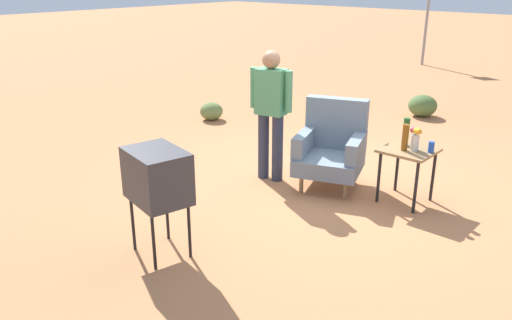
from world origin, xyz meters
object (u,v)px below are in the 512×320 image
(tv_on_stand, at_px, (157,177))
(flower_vase, at_px, (415,138))
(road_sign, at_px, (427,15))
(soda_can_blue, at_px, (431,147))
(person_standing, at_px, (271,108))
(side_table, at_px, (408,157))
(armchair, at_px, (331,147))
(bottle_tall_amber, at_px, (405,137))
(bottle_wine_green, at_px, (406,132))

(tv_on_stand, xyz_separation_m, flower_vase, (1.24, 2.60, 0.01))
(road_sign, distance_m, soda_can_blue, 9.93)
(tv_on_stand, height_order, person_standing, person_standing)
(road_sign, bearing_deg, soda_can_blue, -65.22)
(side_table, xyz_separation_m, person_standing, (-1.61, -0.50, 0.39))
(road_sign, distance_m, flower_vase, 9.91)
(armchair, xyz_separation_m, tv_on_stand, (-0.24, -2.47, 0.28))
(tv_on_stand, relative_size, flower_vase, 3.89)
(side_table, height_order, road_sign, road_sign)
(bottle_tall_amber, bearing_deg, tv_on_stand, -114.46)
(armchair, distance_m, road_sign, 9.71)
(bottle_tall_amber, bearing_deg, armchair, -175.81)
(road_sign, bearing_deg, tv_on_stand, -76.75)
(side_table, relative_size, road_sign, 0.26)
(person_standing, height_order, flower_vase, person_standing)
(tv_on_stand, relative_size, person_standing, 0.63)
(tv_on_stand, xyz_separation_m, soda_can_blue, (1.41, 2.67, -0.08))
(side_table, bearing_deg, person_standing, -162.87)
(side_table, height_order, person_standing, person_standing)
(flower_vase, bearing_deg, bottle_tall_amber, -142.60)
(side_table, relative_size, bottle_wine_green, 2.00)
(flower_vase, bearing_deg, tv_on_stand, -115.51)
(person_standing, height_order, soda_can_blue, person_standing)
(tv_on_stand, height_order, road_sign, road_sign)
(armchair, bearing_deg, flower_vase, 7.70)
(armchair, xyz_separation_m, road_sign, (-2.99, 9.19, 0.88))
(person_standing, relative_size, flower_vase, 6.19)
(side_table, distance_m, bottle_tall_amber, 0.26)
(person_standing, height_order, bottle_tall_amber, person_standing)
(soda_can_blue, distance_m, flower_vase, 0.20)
(road_sign, relative_size, soda_can_blue, 20.00)
(road_sign, relative_size, flower_vase, 9.21)
(road_sign, height_order, bottle_wine_green, road_sign)
(person_standing, relative_size, road_sign, 0.67)
(flower_vase, bearing_deg, side_table, 169.33)
(bottle_tall_amber, relative_size, flower_vase, 1.13)
(person_standing, bearing_deg, tv_on_stand, -78.28)
(road_sign, bearing_deg, person_standing, -76.41)
(road_sign, distance_m, bottle_wine_green, 9.75)
(bottle_tall_amber, distance_m, soda_can_blue, 0.30)
(side_table, distance_m, tv_on_stand, 2.88)
(side_table, height_order, soda_can_blue, soda_can_blue)
(road_sign, bearing_deg, bottle_tall_amber, -66.87)
(person_standing, bearing_deg, flower_vase, 16.11)
(tv_on_stand, xyz_separation_m, bottle_wine_green, (1.08, 2.71, 0.02))
(bottle_tall_amber, bearing_deg, side_table, 73.65)
(flower_vase, bearing_deg, bottle_wine_green, 146.78)
(person_standing, bearing_deg, soda_can_blue, 16.61)
(armchair, height_order, flower_vase, armchair)
(armchair, bearing_deg, bottle_tall_amber, 4.19)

